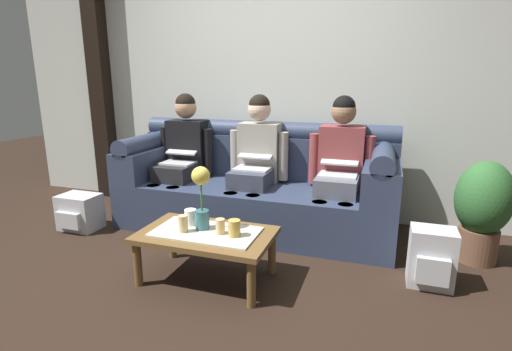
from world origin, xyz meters
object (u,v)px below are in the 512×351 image
Objects in this scene: coffee_table at (206,238)px; cup_near_right at (220,226)px; person_middle at (256,157)px; cup_near_left at (191,217)px; person_right at (340,163)px; potted_plant at (483,207)px; backpack_left at (79,212)px; cup_far_left at (183,224)px; person_left at (183,153)px; backpack_right at (431,258)px; couch at (256,188)px; cup_far_center at (234,228)px; flower_vase at (201,193)px.

cup_near_right is (0.11, -0.01, 0.11)m from coffee_table.
person_middle is 1.04m from cup_near_left.
person_right reaches higher than potted_plant.
backpack_left is at bearing 163.89° from cup_near_left.
cup_near_right is at bearing 10.91° from cup_far_left.
person_left is at bearing 128.66° from cup_near_right.
cup_near_left reaches higher than backpack_right.
couch is at bearing 81.40° from cup_near_left.
person_middle is 1.35× the size of coffee_table.
potted_plant is (1.98, 0.84, 0.02)m from cup_near_left.
backpack_right is at bearing -16.84° from person_left.
person_left reaches higher than couch.
flower_vase is at bearing 169.37° from cup_far_center.
potted_plant reaches higher than backpack_left.
cup_far_left is 2.19m from potted_plant.
coffee_table is 1.16× the size of potted_plant.
cup_far_left is at bearing -20.89° from backpack_left.
cup_far_left reaches higher than backpack_right.
person_middle and person_right have the same top height.
person_left is 1.35× the size of coffee_table.
person_left is at bearing 125.18° from coffee_table.
cup_near_right is at bearing -51.34° from person_left.
cup_far_left reaches higher than cup_near_right.
person_left reaches higher than cup_near_right.
cup_near_left is at bearing -58.88° from person_left.
person_middle is at bearing 101.17° from cup_far_center.
cup_near_right is (0.86, -1.08, -0.25)m from person_left.
backpack_right is 0.51× the size of potted_plant.
backpack_right is at bearing 11.54° from cup_near_left.
flower_vase is (-0.79, -1.04, -0.05)m from person_right.
cup_far_center is (0.97, -1.09, -0.25)m from person_left.
cup_near_left is 0.28m from cup_near_right.
cup_far_center is (-0.54, -1.09, -0.25)m from person_right.
cup_far_center is at bearing -13.79° from cup_near_left.
cup_far_center reaches higher than backpack_right.
person_middle is (0.00, -0.00, 0.29)m from couch.
cup_far_center is at bearing -116.37° from person_right.
flower_vase reaches higher than coffee_table.
person_middle is at bearing -90.00° from couch.
person_middle reaches higher than cup_near_right.
couch is at bearing 179.64° from person_right.
potted_plant is at bearing 53.64° from backpack_right.
cup_near_right is at bearing -17.85° from cup_near_left.
cup_far_center is (0.10, -0.01, 0.00)m from cup_near_right.
backpack_right is at bearing 18.61° from cup_far_center.
cup_far_left is (-0.10, -0.09, -0.20)m from flower_vase.
cup_near_right is at bearing -162.92° from backpack_right.
couch is at bearing 90.00° from coffee_table.
person_middle reaches higher than flower_vase.
cup_far_left is at bearing -96.86° from couch.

